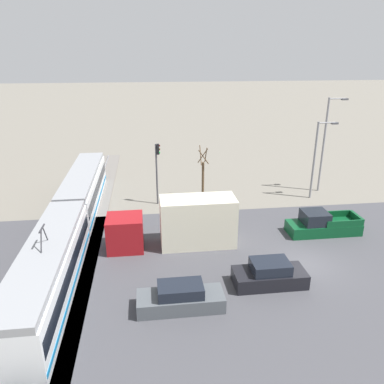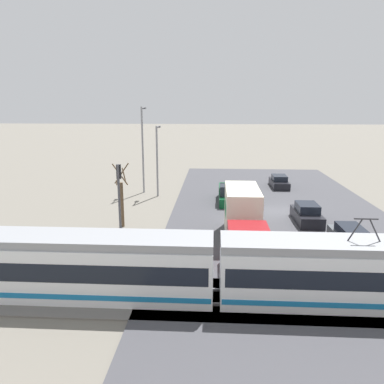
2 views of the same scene
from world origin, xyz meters
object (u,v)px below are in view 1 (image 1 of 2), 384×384
object	(u,v)px
sedan_car_0	(181,298)
street_lamp_mid_block	(326,140)
sedan_car_1	(270,275)
street_tree	(203,175)
pickup_truck	(322,225)
traffic_light_pole	(157,166)
box_truck	(180,224)
street_lamp_near_crossing	(317,155)
light_rail_tram	(70,221)

from	to	relation	value
sedan_car_0	street_lamp_mid_block	xyz separation A→B (m)	(17.04, -15.97, 4.61)
sedan_car_1	street_tree	bearing A→B (deg)	-173.03
pickup_truck	traffic_light_pole	world-z (taller)	traffic_light_pole
box_truck	street_tree	size ratio (longest dim) A/B	1.79
street_tree	street_lamp_near_crossing	distance (m)	10.87
light_rail_tram	traffic_light_pole	world-z (taller)	traffic_light_pole
light_rail_tram	sedan_car_0	size ratio (longest dim) A/B	5.70
box_truck	street_tree	distance (m)	9.81
light_rail_tram	sedan_car_1	bearing A→B (deg)	-120.01
light_rail_tram	street_lamp_near_crossing	distance (m)	22.74
sedan_car_0	street_lamp_near_crossing	distance (m)	21.25
sedan_car_1	street_lamp_mid_block	size ratio (longest dim) A/B	0.47
light_rail_tram	street_lamp_near_crossing	world-z (taller)	street_lamp_near_crossing
pickup_truck	street_lamp_mid_block	size ratio (longest dim) A/B	0.59
box_truck	street_lamp_near_crossing	distance (m)	16.07
traffic_light_pole	street_lamp_mid_block	bearing A→B (deg)	-84.78
pickup_truck	street_tree	xyz separation A→B (m)	(8.75, 8.04, 1.56)
traffic_light_pole	street_lamp_mid_block	distance (m)	16.73
light_rail_tram	sedan_car_1	distance (m)	14.96
traffic_light_pole	pickup_truck	bearing A→B (deg)	-122.19
sedan_car_0	street_tree	xyz separation A→B (m)	(16.48, -3.75, 1.64)
street_lamp_mid_block	street_tree	bearing A→B (deg)	92.63
box_truck	pickup_truck	size ratio (longest dim) A/B	1.66
traffic_light_pole	street_tree	size ratio (longest dim) A/B	1.11
light_rail_tram	street_lamp_mid_block	xyz separation A→B (m)	(7.99, -23.34, 3.69)
traffic_light_pole	street_lamp_near_crossing	distance (m)	14.98
traffic_light_pole	light_rail_tram	bearing A→B (deg)	133.76
box_truck	sedan_car_0	distance (m)	7.29
sedan_car_1	street_tree	distance (m)	15.09
sedan_car_0	sedan_car_1	size ratio (longest dim) A/B	1.09
light_rail_tram	traffic_light_pole	distance (m)	9.58
traffic_light_pole	street_lamp_mid_block	world-z (taller)	street_lamp_mid_block
traffic_light_pole	street_tree	distance (m)	4.65
street_lamp_near_crossing	traffic_light_pole	bearing A→B (deg)	88.86
pickup_truck	sedan_car_1	size ratio (longest dim) A/B	1.27
light_rail_tram	pickup_truck	xyz separation A→B (m)	(-1.33, -19.15, -0.85)
light_rail_tram	sedan_car_0	distance (m)	11.71
pickup_truck	sedan_car_1	world-z (taller)	pickup_truck
pickup_truck	street_lamp_mid_block	world-z (taller)	street_lamp_mid_block
pickup_truck	sedan_car_1	bearing A→B (deg)	134.66
sedan_car_0	street_lamp_mid_block	distance (m)	23.81
light_rail_tram	traffic_light_pole	bearing A→B (deg)	-46.24
street_lamp_mid_block	street_lamp_near_crossing	bearing A→B (deg)	138.26
pickup_truck	sedan_car_0	xyz separation A→B (m)	(-7.73, 11.79, -0.07)
light_rail_tram	box_truck	bearing A→B (deg)	-103.10
street_tree	traffic_light_pole	bearing A→B (deg)	102.34
street_lamp_near_crossing	street_lamp_mid_block	xyz separation A→B (m)	(1.81, -1.61, 0.99)
street_tree	sedan_car_1	bearing A→B (deg)	-173.03
box_truck	street_lamp_mid_block	distance (m)	18.54
pickup_truck	street_lamp_near_crossing	distance (m)	8.69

